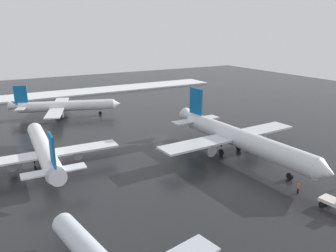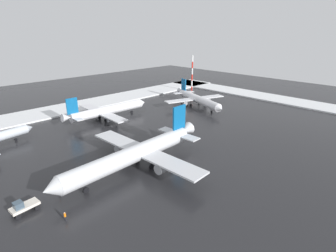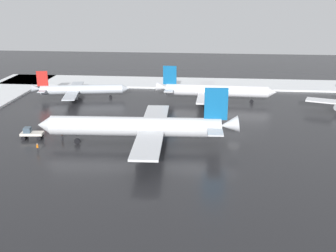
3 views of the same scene
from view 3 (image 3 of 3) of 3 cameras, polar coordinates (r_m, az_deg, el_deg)
ground_plane at (r=91.61m, az=8.94°, el=-1.22°), size 240.00×240.00×0.00m
snow_bank_far at (r=139.68m, az=7.84°, el=5.66°), size 152.00×16.00×0.54m
airplane_parked_portside at (r=83.55m, az=-3.81°, el=-0.08°), size 40.35×33.43×11.99m
airplane_foreground_jet at (r=116.95m, az=6.19°, el=4.79°), size 33.03×27.35×9.82m
airplane_parked_starboard at (r=122.64m, az=-11.91°, el=4.86°), size 27.29×22.80×8.13m
pushback_tug at (r=92.48m, az=-18.09°, el=-0.90°), size 4.80×2.71×2.50m
ground_crew_mid_apron at (r=90.73m, az=-14.15°, el=-1.11°), size 0.36×0.36×1.71m
ground_crew_near_tug at (r=84.81m, az=-17.27°, el=-2.75°), size 0.36×0.36×1.71m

